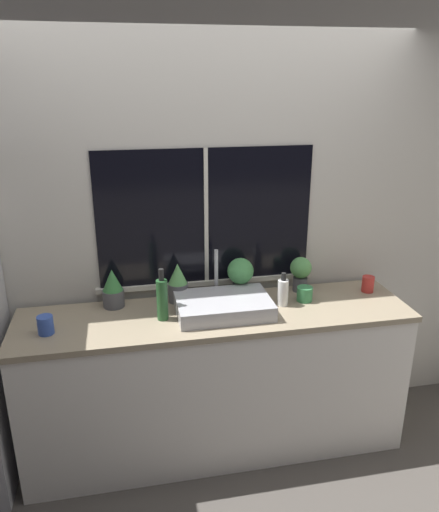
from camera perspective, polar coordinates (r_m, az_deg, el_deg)
name	(u,v)px	position (r m, az deg, el deg)	size (l,w,h in m)	color
ground_plane	(225,475)	(3.25, 0.65, -23.72)	(14.00, 14.00, 0.00)	#4C4742
wall_back	(205,228)	(3.09, -1.65, 3.17)	(8.00, 0.09, 2.70)	#BCB7AD
wall_right	(433,185)	(4.71, 23.17, 7.43)	(0.06, 7.00, 2.70)	#BCB7AD
counter	(216,381)	(3.16, -0.39, -14.12)	(2.30, 0.57, 0.94)	white
sink	(223,305)	(2.91, 0.43, -5.65)	(0.54, 0.42, 0.31)	#ADADB2
potted_plant_far_left	(113,289)	(3.02, -12.10, -3.68)	(0.13, 0.13, 0.24)	#4C4C51
potted_plant_center_left	(178,283)	(3.03, -4.78, -3.09)	(0.12, 0.12, 0.24)	#4C4C51
potted_plant_center_right	(240,274)	(3.08, 2.40, -2.04)	(0.16, 0.16, 0.25)	#4C4C51
potted_plant_far_right	(301,271)	(3.20, 9.26, -1.76)	(0.14, 0.14, 0.23)	#4C4C51
soap_bottle	(283,292)	(3.01, 7.26, -4.08)	(0.06, 0.06, 0.21)	white
bottle_tall	(162,299)	(2.81, -6.57, -4.86)	(0.06, 0.06, 0.30)	#235128
mug_green	(305,294)	(3.10, 9.71, -4.30)	(0.10, 0.10, 0.09)	#38844C
mug_blue	(46,325)	(2.83, -19.27, -7.45)	(0.08, 0.08, 0.10)	#3351AD
mug_red	(368,284)	(3.32, 16.60, -3.09)	(0.08, 0.08, 0.10)	#B72D28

